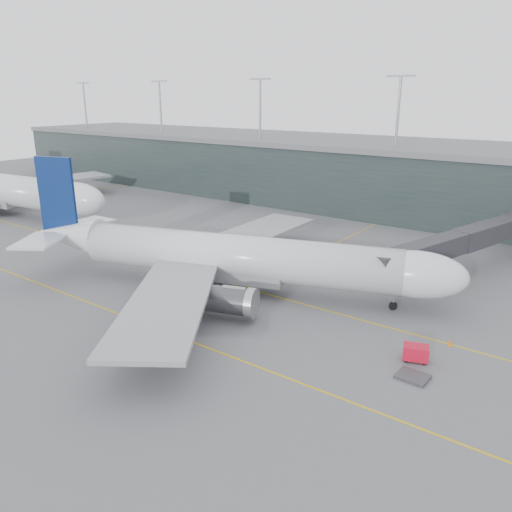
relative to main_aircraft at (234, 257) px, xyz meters
The scene contains 17 objects.
ground 8.49m from the main_aircraft, 128.36° to the left, with size 320.00×320.00×0.00m, color #535358.
taxiline_a 6.64m from the main_aircraft, 161.12° to the left, with size 160.00×0.25×0.02m, color gold.
taxiline_b 15.89m from the main_aircraft, 106.65° to the right, with size 160.00×0.25×0.02m, color gold.
taxiline_lead_main 25.94m from the main_aircraft, 88.52° to the left, with size 0.25×60.00×0.02m, color gold.
taxiline_lead_adj 83.47m from the main_aircraft, 162.19° to the left, with size 0.25×60.00×0.02m, color gold.
terminal 63.69m from the main_aircraft, 93.91° to the left, with size 240.00×36.00×29.00m.
main_aircraft is the anchor object (origin of this frame).
jet_bridge 39.00m from the main_aircraft, 52.51° to the left, with size 16.62×47.51×7.38m.
gse_cart 27.21m from the main_aircraft, ahead, with size 2.84×2.28×1.68m.
baggage_dolly 28.92m from the main_aircraft, 15.21° to the right, with size 2.88×2.30×0.29m, color #333437.
uld_a 18.71m from the main_aircraft, 121.30° to the left, with size 2.16×1.84×1.77m.
uld_b 18.22m from the main_aircraft, 111.05° to the left, with size 2.49×2.23×1.88m.
uld_c 16.07m from the main_aircraft, 102.32° to the left, with size 2.23×1.97×1.71m.
cone_nose 28.88m from the main_aircraft, ahead, with size 0.48×0.48×0.76m, color orange.
cone_wing_stbd 14.62m from the main_aircraft, 80.20° to the right, with size 0.48×0.48×0.77m, color orange.
cone_wing_port 17.99m from the main_aircraft, 77.21° to the left, with size 0.43×0.43×0.68m, color #E4520C.
cone_tail 13.82m from the main_aircraft, 155.33° to the right, with size 0.45×0.45×0.71m, color #FA430D.
Camera 1 is at (44.37, -55.17, 25.63)m, focal length 35.00 mm.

